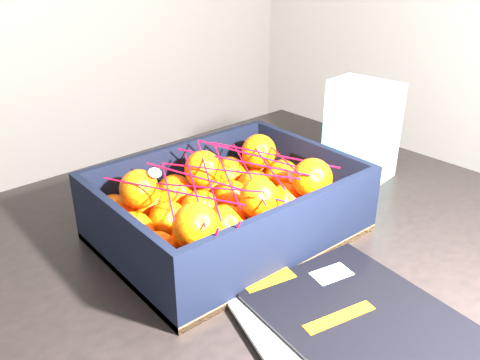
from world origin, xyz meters
TOP-DOWN VIEW (x-y plane):
  - table at (0.05, 0.09)m, footprint 1.23×0.84m
  - magazine_stack at (0.07, -0.21)m, footprint 0.30×0.36m
  - produce_crate at (0.11, 0.08)m, footprint 0.39×0.29m
  - clementine_heap at (0.11, 0.08)m, footprint 0.37×0.28m
  - mesh_net at (0.10, 0.07)m, footprint 0.32×0.26m
  - retail_carton at (0.46, 0.10)m, footprint 0.10×0.14m

SIDE VIEW (x-z plane):
  - table at x=0.05m, z-range 0.28..1.03m
  - magazine_stack at x=0.07m, z-range 0.75..0.77m
  - produce_crate at x=0.11m, z-range 0.73..0.84m
  - clementine_heap at x=0.11m, z-range 0.75..0.86m
  - retail_carton at x=0.46m, z-range 0.75..0.94m
  - mesh_net at x=0.10m, z-range 0.82..0.91m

